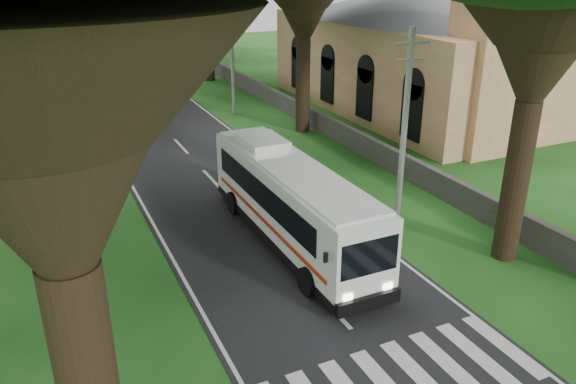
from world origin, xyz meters
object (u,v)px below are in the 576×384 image
Objects in this scene: pole_near at (404,127)px; pole_mid at (232,54)px; distant_car_a at (104,77)px; distant_car_b at (80,57)px; distant_car_c at (116,48)px; coach_bus at (291,201)px; pole_far at (164,25)px; pedestrian at (79,216)px; church at (419,41)px.

pole_mid is (0.00, 20.00, 0.00)m from pole_near.
distant_car_a is 12.93m from distant_car_b.
distant_car_c is (-3.32, 30.64, -3.44)m from pole_mid.
pole_near is 0.73× the size of coach_bus.
pole_far is 10.13m from distant_car_a.
distant_car_c is (-3.32, 50.64, -3.44)m from pole_near.
distant_car_c reaches higher than distant_car_b.
distant_car_c is (1.38, 50.18, -0.99)m from coach_bus.
pole_far is at bearing -30.96° from pedestrian.
coach_bus is 6.70× the size of pedestrian.
distant_car_a is at bearing 117.42° from pole_mid.
pedestrian is at bearing -100.25° from distant_car_b.
church is 27.16m from pedestrian.
coach_bus is 46.16m from distant_car_b.
distant_car_c is (4.38, 4.13, 0.11)m from distant_car_b.
pole_mid is at bearing 90.00° from pole_near.
pedestrian is at bearing -128.14° from pole_mid.
distant_car_a is at bearing -22.00° from pedestrian.
pole_near and pole_mid have the same top height.
pole_mid is 20.25m from coach_bus.
pole_mid is 0.73× the size of coach_bus.
pedestrian is at bearing 159.43° from pole_near.
pedestrian reaches higher than distant_car_b.
distant_car_b is 42.19m from pedestrian.
church is at bearing -61.28° from distant_car_b.
coach_bus is 50.21m from distant_car_c.
pole_far is 1.91× the size of distant_car_a.
pole_mid is 1.00× the size of pole_far.
pole_far is at bearing 116.82° from church.
church reaches higher than pole_far.
pole_near is 1.91× the size of distant_car_a.
pole_far is 0.73× the size of coach_bus.
church reaches higher than distant_car_c.
distant_car_b is (-20.06, 30.96, -4.28)m from church.
pole_near is at bearing 121.36° from distant_car_a.
pole_near is at bearing -90.00° from pole_mid.
pole_near is 34.50m from distant_car_a.
distant_car_a is 1.15× the size of distant_car_b.
pole_mid reaches higher than pedestrian.
pole_near and pole_far have the same top height.
pole_near is at bearing -5.95° from coach_bus.
distant_car_c is at bearing 93.75° from pole_near.
pedestrian is (-24.49, -10.99, -4.09)m from church.
distant_car_c is (3.73, 17.05, 0.00)m from distant_car_a.
pole_far is 2.20× the size of distant_car_b.
coach_bus reaches higher than pedestrian.
coach_bus is at bearing -96.78° from pole_far.
pedestrian is at bearing -108.89° from pole_far.
pole_mid is 4.90× the size of pedestrian.
pole_mid is at bearing 112.99° from distant_car_c.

